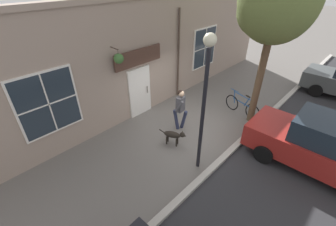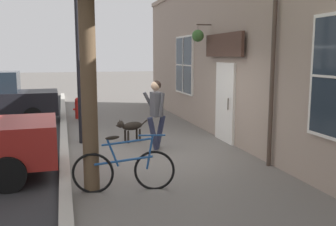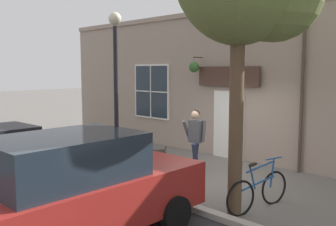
{
  "view_description": "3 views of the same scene",
  "coord_description": "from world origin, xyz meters",
  "views": [
    {
      "loc": [
        4.45,
        -5.94,
        5.34
      ],
      "look_at": [
        -0.23,
        -1.03,
        1.01
      ],
      "focal_mm": 24.0,
      "sensor_mm": 36.0,
      "label": 1
    },
    {
      "loc": [
        1.97,
        8.38,
        2.29
      ],
      "look_at": [
        -0.37,
        0.07,
        0.95
      ],
      "focal_mm": 40.0,
      "sensor_mm": 36.0,
      "label": 2
    },
    {
      "loc": [
        7.35,
        6.03,
        2.72
      ],
      "look_at": [
        -0.14,
        -1.34,
        1.53
      ],
      "focal_mm": 40.0,
      "sensor_mm": 36.0,
      "label": 3
    }
  ],
  "objects": [
    {
      "name": "street_lamp",
      "position": [
        1.56,
        -1.51,
        2.78
      ],
      "size": [
        0.32,
        0.32,
        4.16
      ],
      "color": "black",
      "rests_on": "ground_plane"
    },
    {
      "name": "fire_hydrant",
      "position": [
        1.48,
        -5.51,
        0.4
      ],
      "size": [
        0.34,
        0.2,
        0.77
      ],
      "color": "red",
      "rests_on": "ground_plane"
    },
    {
      "name": "pedestrian_walking",
      "position": [
        -0.2,
        -0.37,
        1.01
      ],
      "size": [
        0.56,
        0.55,
        1.69
      ],
      "color": "#282D47",
      "rests_on": "ground_plane"
    },
    {
      "name": "storefront_facade",
      "position": [
        -2.34,
        -0.02,
        2.33
      ],
      "size": [
        0.95,
        18.0,
        4.65
      ],
      "color": "gray",
      "rests_on": "ground_plane"
    },
    {
      "name": "leaning_bicycle",
      "position": [
        1.02,
        2.29,
        0.38
      ],
      "size": [
        1.73,
        0.32,
        0.99
      ],
      "color": "black",
      "rests_on": "ground_plane"
    },
    {
      "name": "dog_on_leash",
      "position": [
        0.28,
        -1.27,
        0.42
      ],
      "size": [
        0.96,
        0.49,
        0.63
      ],
      "color": "black",
      "rests_on": "ground_plane"
    },
    {
      "name": "ground_plane",
      "position": [
        0.0,
        0.0,
        0.0
      ],
      "size": [
        90.0,
        90.0,
        0.0
      ],
      "primitive_type": "plane",
      "color": "#66605B"
    }
  ]
}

